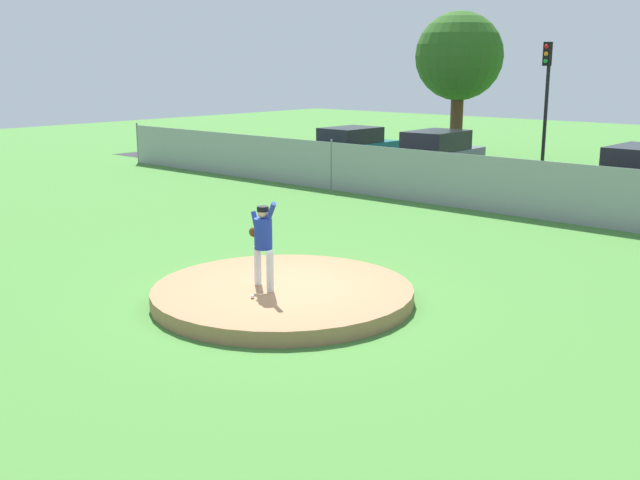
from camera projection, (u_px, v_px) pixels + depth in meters
ground_plane at (457, 243)px, 18.06m from camera, size 80.00×80.00×0.00m
asphalt_strip at (595, 197)px, 24.27m from camera, size 44.00×7.00×0.01m
pitchers_mound at (283, 294)px, 13.64m from camera, size 4.73×4.73×0.27m
pitcher_youth at (263, 238)px, 13.33m from camera, size 0.77×0.32×1.62m
baseball at (252, 296)px, 12.92m from camera, size 0.07×0.07×0.07m
chainlink_fence at (534, 189)px, 20.80m from camera, size 36.94×0.07×1.73m
parked_car_teal at (350, 148)px, 31.27m from camera, size 2.03×4.31×1.64m
parked_car_slate at (436, 156)px, 28.18m from camera, size 2.02×4.50×1.77m
parked_car_charcoal at (640, 176)px, 23.20m from camera, size 1.92×4.50×1.75m
traffic_cone_orange at (458, 182)px, 25.75m from camera, size 0.40×0.40×0.55m
traffic_light_near at (546, 84)px, 29.33m from camera, size 0.28×0.46×5.03m
tree_bushy_near at (459, 57)px, 33.93m from camera, size 3.96×3.96×6.53m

